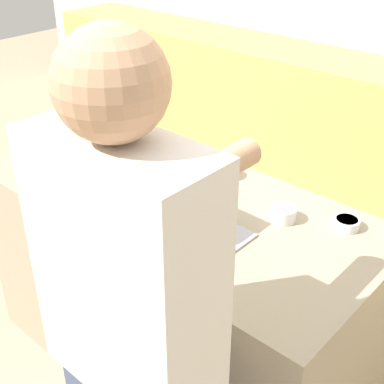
# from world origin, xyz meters

# --- Properties ---
(ground_plane) EXTENTS (12.00, 12.00, 0.00)m
(ground_plane) POSITION_xyz_m (0.00, 0.00, 0.00)
(ground_plane) COLOR tan
(back_cabinet_block) EXTENTS (6.00, 0.60, 0.94)m
(back_cabinet_block) POSITION_xyz_m (0.00, 1.96, 0.47)
(back_cabinet_block) COLOR tan
(back_cabinet_block) RESTS_ON ground_plane
(kitchen_island) EXTENTS (1.66, 0.80, 0.89)m
(kitchen_island) POSITION_xyz_m (0.00, 0.00, 0.44)
(kitchen_island) COLOR gray
(kitchen_island) RESTS_ON ground_plane
(baking_tray) EXTENTS (0.45, 0.33, 0.01)m
(baking_tray) POSITION_xyz_m (0.17, -0.16, 0.89)
(baking_tray) COLOR #9E9EA8
(baking_tray) RESTS_ON kitchen_island
(gingerbread_house) EXTENTS (0.19, 0.18, 0.27)m
(gingerbread_house) POSITION_xyz_m (0.17, -0.16, 1.00)
(gingerbread_house) COLOR brown
(gingerbread_house) RESTS_ON baking_tray
(decorative_tree) EXTENTS (0.11, 0.11, 0.32)m
(decorative_tree) POSITION_xyz_m (-0.40, 0.09, 1.05)
(decorative_tree) COLOR silver
(decorative_tree) RESTS_ON kitchen_island
(candy_bowl_behind_tray) EXTENTS (0.10, 0.10, 0.05)m
(candy_bowl_behind_tray) POSITION_xyz_m (0.40, 0.15, 0.92)
(candy_bowl_behind_tray) COLOR white
(candy_bowl_behind_tray) RESTS_ON kitchen_island
(candy_bowl_center_rear) EXTENTS (0.09, 0.09, 0.04)m
(candy_bowl_center_rear) POSITION_xyz_m (0.60, 0.26, 0.91)
(candy_bowl_center_rear) COLOR white
(candy_bowl_center_rear) RESTS_ON kitchen_island
(candy_bowl_far_right) EXTENTS (0.11, 0.11, 0.05)m
(candy_bowl_far_right) POSITION_xyz_m (0.02, 0.26, 0.92)
(candy_bowl_far_right) COLOR white
(candy_bowl_far_right) RESTS_ON kitchen_island
(candy_bowl_near_tray_left) EXTENTS (0.13, 0.13, 0.05)m
(candy_bowl_near_tray_left) POSITION_xyz_m (-0.61, 0.10, 0.92)
(candy_bowl_near_tray_left) COLOR silver
(candy_bowl_near_tray_left) RESTS_ON kitchen_island
(candy_bowl_front_corner) EXTENTS (0.12, 0.12, 0.05)m
(candy_bowl_front_corner) POSITION_xyz_m (-0.11, 0.14, 0.92)
(candy_bowl_front_corner) COLOR silver
(candy_bowl_front_corner) RESTS_ON kitchen_island
(candy_bowl_far_left) EXTENTS (0.12, 0.12, 0.04)m
(candy_bowl_far_left) POSITION_xyz_m (-0.24, 0.07, 0.91)
(candy_bowl_far_left) COLOR white
(candy_bowl_far_left) RESTS_ON kitchen_island
(candy_bowl_near_tray_right) EXTENTS (0.13, 0.13, 0.04)m
(candy_bowl_near_tray_right) POSITION_xyz_m (-0.12, 0.30, 0.91)
(candy_bowl_near_tray_right) COLOR silver
(candy_bowl_near_tray_right) RESTS_ON kitchen_island
(person) EXTENTS (0.46, 0.58, 1.75)m
(person) POSITION_xyz_m (0.50, -0.68, 0.91)
(person) COLOR #424C6B
(person) RESTS_ON ground_plane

